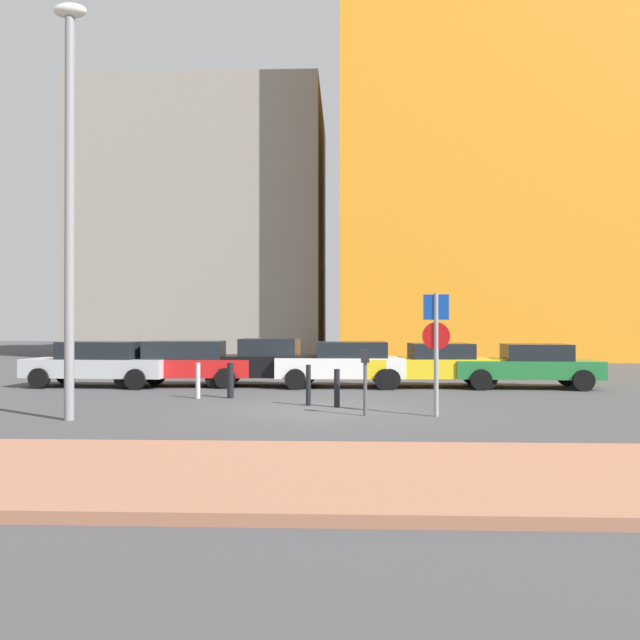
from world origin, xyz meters
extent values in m
plane|color=#424244|center=(0.00, 0.00, 0.00)|extent=(120.00, 120.00, 0.00)
cube|color=#9E664C|center=(0.00, -6.85, 0.07)|extent=(40.00, 4.00, 0.14)
cube|color=#B7BABF|center=(-7.26, 5.38, 0.61)|extent=(4.67, 1.99, 0.58)
cube|color=black|center=(-7.17, 5.37, 1.17)|extent=(2.55, 1.70, 0.54)
cylinder|color=black|center=(-8.87, 4.67, 0.32)|extent=(0.65, 0.27, 0.64)
cylinder|color=black|center=(-8.75, 6.32, 0.32)|extent=(0.65, 0.27, 0.64)
cylinder|color=black|center=(-5.78, 4.44, 0.32)|extent=(0.65, 0.27, 0.64)
cylinder|color=black|center=(-5.65, 6.09, 0.32)|extent=(0.65, 0.27, 0.64)
cube|color=red|center=(-4.71, 5.67, 0.60)|extent=(4.64, 2.00, 0.56)
cube|color=black|center=(-4.57, 5.68, 1.17)|extent=(2.55, 1.73, 0.57)
cylinder|color=black|center=(-6.20, 4.72, 0.32)|extent=(0.65, 0.26, 0.64)
cylinder|color=black|center=(-6.31, 6.43, 0.32)|extent=(0.65, 0.26, 0.64)
cylinder|color=black|center=(-3.11, 4.91, 0.32)|extent=(0.65, 0.26, 0.64)
cylinder|color=black|center=(-3.22, 6.63, 0.32)|extent=(0.65, 0.26, 0.64)
cube|color=black|center=(-2.06, 5.80, 0.65)|extent=(3.98, 1.86, 0.67)
cube|color=black|center=(-1.83, 5.79, 1.26)|extent=(1.87, 1.63, 0.55)
cylinder|color=black|center=(-3.43, 5.01, 0.32)|extent=(0.65, 0.25, 0.64)
cylinder|color=black|center=(-3.36, 6.70, 0.32)|extent=(0.65, 0.25, 0.64)
cylinder|color=black|center=(-0.77, 4.90, 0.32)|extent=(0.65, 0.25, 0.64)
cylinder|color=black|center=(-0.70, 6.59, 0.32)|extent=(0.65, 0.25, 0.64)
cube|color=white|center=(0.42, 5.54, 0.63)|extent=(4.04, 1.76, 0.63)
cube|color=black|center=(0.80, 5.55, 1.20)|extent=(2.20, 1.59, 0.49)
cylinder|color=black|center=(-0.92, 4.67, 0.32)|extent=(0.64, 0.23, 0.64)
cylinder|color=black|center=(-0.96, 6.35, 0.32)|extent=(0.64, 0.23, 0.64)
cylinder|color=black|center=(1.80, 4.73, 0.32)|extent=(0.64, 0.23, 0.64)
cylinder|color=black|center=(1.77, 6.41, 0.32)|extent=(0.64, 0.23, 0.64)
cube|color=gold|center=(3.37, 5.68, 0.62)|extent=(4.40, 1.97, 0.60)
cube|color=black|center=(3.62, 5.70, 1.15)|extent=(1.98, 1.71, 0.47)
cylinder|color=black|center=(1.95, 4.73, 0.32)|extent=(0.65, 0.25, 0.64)
cylinder|color=black|center=(1.86, 6.48, 0.32)|extent=(0.65, 0.25, 0.64)
cylinder|color=black|center=(4.88, 4.88, 0.32)|extent=(0.65, 0.25, 0.64)
cylinder|color=black|center=(4.79, 6.63, 0.32)|extent=(0.65, 0.25, 0.64)
cube|color=#237238|center=(6.23, 5.49, 0.60)|extent=(4.49, 1.89, 0.55)
cube|color=black|center=(6.55, 5.47, 1.13)|extent=(2.03, 1.64, 0.50)
cylinder|color=black|center=(4.69, 4.73, 0.32)|extent=(0.65, 0.25, 0.64)
cylinder|color=black|center=(4.78, 6.40, 0.32)|extent=(0.65, 0.25, 0.64)
cylinder|color=black|center=(7.69, 4.58, 0.32)|extent=(0.65, 0.25, 0.64)
cylinder|color=black|center=(7.77, 6.25, 0.32)|extent=(0.65, 0.25, 0.64)
cylinder|color=gray|center=(2.58, -0.96, 1.34)|extent=(0.10, 0.10, 2.67)
cube|color=#1447B7|center=(2.58, -0.96, 2.37)|extent=(0.54, 0.18, 0.55)
cylinder|color=red|center=(2.58, -0.96, 1.74)|extent=(0.59, 0.18, 0.60)
cylinder|color=#4C4C51|center=(1.04, -0.93, 0.58)|extent=(0.08, 0.08, 1.16)
cube|color=black|center=(1.04, -0.93, 1.30)|extent=(0.18, 0.14, 0.28)
cylinder|color=gray|center=(-5.13, -1.84, 4.20)|extent=(0.20, 0.20, 8.39)
ellipsoid|color=silver|center=(-5.13, -1.84, 8.54)|extent=(0.70, 0.36, 0.30)
cylinder|color=#B7B7BC|center=(-3.36, 2.24, 0.48)|extent=(0.13, 0.13, 0.96)
cylinder|color=black|center=(-0.30, 0.81, 0.50)|extent=(0.12, 0.12, 1.00)
cylinder|color=black|center=(-2.50, 2.36, 0.48)|extent=(0.18, 0.18, 0.96)
cylinder|color=black|center=(0.40, 0.52, 0.46)|extent=(0.14, 0.14, 0.92)
cube|color=orange|center=(9.12, 26.14, 15.53)|extent=(17.66, 14.77, 31.06)
cube|color=gray|center=(-8.47, 28.79, 8.28)|extent=(14.99, 13.65, 16.56)
camera|label=1|loc=(0.63, -15.27, 2.00)|focal=36.88mm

